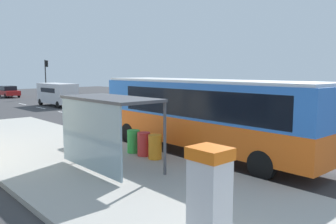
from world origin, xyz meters
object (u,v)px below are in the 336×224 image
object	(u,v)px
recycling_bin_green	(133,141)
traffic_light_near_side	(46,73)
ticket_machine	(209,195)
recycling_bin_red	(144,144)
bus_shelter	(103,115)
recycling_bin_orange	(155,147)
bus	(202,112)
white_van	(57,93)
sedan_near	(9,91)

from	to	relation	value
recycling_bin_green	traffic_light_near_side	bearing A→B (deg)	73.18
ticket_machine	recycling_bin_red	xyz separation A→B (m)	(3.35, 6.37, -0.52)
ticket_machine	recycling_bin_red	distance (m)	7.22
recycling_bin_red	bus_shelter	world-z (taller)	bus_shelter
recycling_bin_orange	bus_shelter	bearing A→B (deg)	176.25
bus	traffic_light_near_side	xyz separation A→B (m)	(7.21, 33.69, 1.46)
white_van	sedan_near	world-z (taller)	white_van
white_van	ticket_machine	bearing A→B (deg)	-108.79
recycling_bin_orange	recycling_bin_green	distance (m)	1.40
recycling_bin_orange	recycling_bin_red	xyz separation A→B (m)	(0.00, 0.70, 0.00)
recycling_bin_green	traffic_light_near_side	size ratio (longest dim) A/B	0.19
recycling_bin_red	recycling_bin_green	bearing A→B (deg)	90.00
bus	recycling_bin_orange	size ratio (longest dim) A/B	11.63
sedan_near	bus_shelter	bearing A→B (deg)	-102.80
ticket_machine	recycling_bin_green	bearing A→B (deg)	64.62
sedan_near	recycling_bin_orange	distance (m)	39.06
ticket_machine	bus_shelter	world-z (taller)	bus_shelter
white_van	recycling_bin_red	world-z (taller)	white_van
sedan_near	bus_shelter	world-z (taller)	bus_shelter
sedan_near	white_van	bearing A→B (deg)	-90.38
bus	ticket_machine	size ratio (longest dim) A/B	5.69
recycling_bin_orange	bus_shelter	xyz separation A→B (m)	(-2.21, 0.14, 1.44)
traffic_light_near_side	bus	bearing A→B (deg)	-102.08
bus	ticket_machine	xyz separation A→B (m)	(-5.84, -5.47, -0.67)
bus	bus_shelter	distance (m)	4.72
white_van	sedan_near	xyz separation A→B (m)	(0.10, 15.53, -0.55)
bus	recycling_bin_green	bearing A→B (deg)	147.30
recycling_bin_red	ticket_machine	bearing A→B (deg)	-117.77
bus	ticket_machine	world-z (taller)	bus
ticket_machine	bus_shelter	size ratio (longest dim) A/B	0.48
recycling_bin_red	recycling_bin_green	world-z (taller)	same
recycling_bin_orange	traffic_light_near_side	distance (m)	34.97
white_van	bus_shelter	xyz separation A→B (m)	(-8.61, -22.85, 0.75)
recycling_bin_red	bus_shelter	bearing A→B (deg)	-165.92
white_van	recycling_bin_red	xyz separation A→B (m)	(-6.40, -22.29, -0.69)
recycling_bin_orange	traffic_light_near_side	size ratio (longest dim) A/B	0.19
white_van	traffic_light_near_side	distance (m)	11.18
sedan_near	bus	bearing A→B (deg)	-95.92
ticket_machine	bus_shelter	bearing A→B (deg)	78.90
recycling_bin_orange	traffic_light_near_side	xyz separation A→B (m)	(9.70, 33.49, 2.65)
white_van	ticket_machine	distance (m)	30.27
ticket_machine	traffic_light_near_side	bearing A→B (deg)	71.57
white_van	sedan_near	bearing A→B (deg)	89.62
bus	recycling_bin_orange	bearing A→B (deg)	175.47
sedan_near	recycling_bin_orange	bearing A→B (deg)	-99.58
ticket_machine	recycling_bin_green	distance (m)	7.84
traffic_light_near_side	white_van	bearing A→B (deg)	-107.44
white_van	recycling_bin_red	bearing A→B (deg)	-106.02
ticket_machine	traffic_light_near_side	world-z (taller)	traffic_light_near_side
bus	traffic_light_near_side	distance (m)	34.49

